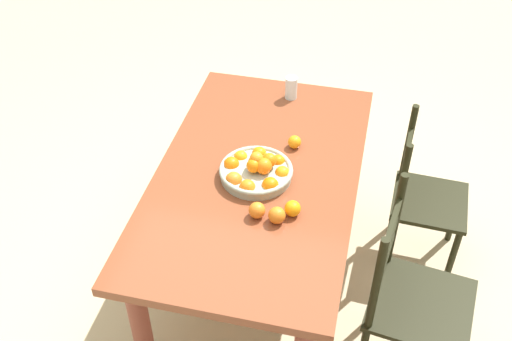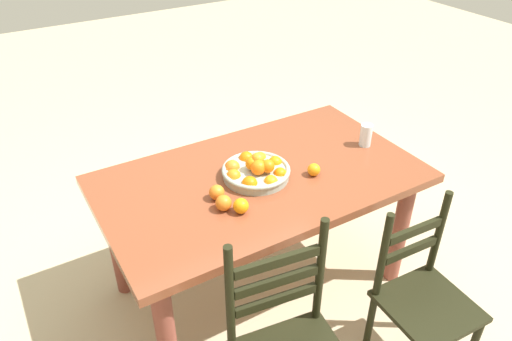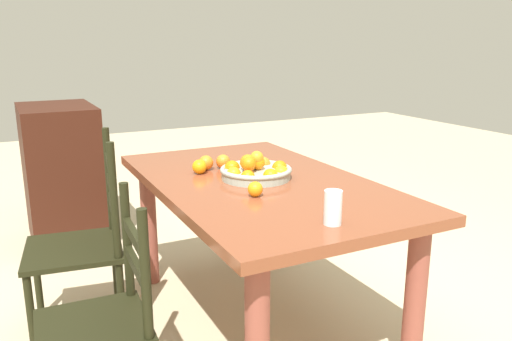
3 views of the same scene
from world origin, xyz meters
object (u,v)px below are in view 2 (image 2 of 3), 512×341
object	(u,v)px
orange_loose_1	(241,206)
drinking_glass	(366,135)
chair_by_cabinet	(422,300)
fruit_bowl	(256,171)
orange_loose_0	(224,203)
orange_loose_2	(217,192)
dining_table	(261,193)
orange_loose_3	(314,170)

from	to	relation	value
orange_loose_1	drinking_glass	xyz separation A→B (m)	(-0.91, -0.18, 0.03)
chair_by_cabinet	fruit_bowl	world-z (taller)	fruit_bowl
orange_loose_0	orange_loose_2	size ratio (longest dim) A/B	1.03
orange_loose_0	chair_by_cabinet	bearing A→B (deg)	135.14
dining_table	drinking_glass	distance (m)	0.70
chair_by_cabinet	fruit_bowl	distance (m)	1.01
orange_loose_1	drinking_glass	world-z (taller)	drinking_glass
fruit_bowl	orange_loose_2	size ratio (longest dim) A/B	4.70
orange_loose_0	drinking_glass	world-z (taller)	drinking_glass
orange_loose_1	drinking_glass	distance (m)	0.93
dining_table	orange_loose_0	bearing A→B (deg)	27.82
orange_loose_0	drinking_glass	xyz separation A→B (m)	(-0.97, -0.12, 0.03)
orange_loose_3	drinking_glass	bearing A→B (deg)	-167.02
dining_table	orange_loose_1	world-z (taller)	orange_loose_1
fruit_bowl	orange_loose_0	size ratio (longest dim) A/B	4.57
dining_table	drinking_glass	xyz separation A→B (m)	(-0.67, 0.04, 0.18)
chair_by_cabinet	orange_loose_2	bearing A→B (deg)	133.87
fruit_bowl	orange_loose_2	bearing A→B (deg)	14.18
orange_loose_3	dining_table	bearing A→B (deg)	-29.97
chair_by_cabinet	orange_loose_1	bearing A→B (deg)	137.99
orange_loose_1	orange_loose_2	world-z (taller)	orange_loose_2
orange_loose_1	chair_by_cabinet	bearing A→B (deg)	135.14
chair_by_cabinet	fruit_bowl	bearing A→B (deg)	119.22
dining_table	orange_loose_2	size ratio (longest dim) A/B	22.10
dining_table	orange_loose_0	world-z (taller)	orange_loose_0
orange_loose_1	orange_loose_2	xyz separation A→B (m)	(0.05, -0.15, 0.00)
chair_by_cabinet	orange_loose_2	size ratio (longest dim) A/B	12.06
orange_loose_2	orange_loose_0	bearing A→B (deg)	82.95
chair_by_cabinet	drinking_glass	distance (m)	0.95
drinking_glass	dining_table	bearing A→B (deg)	-3.12
chair_by_cabinet	orange_loose_2	world-z (taller)	chair_by_cabinet
chair_by_cabinet	orange_loose_3	bearing A→B (deg)	104.63
orange_loose_1	orange_loose_0	bearing A→B (deg)	-44.84
orange_loose_1	orange_loose_3	world-z (taller)	orange_loose_1
orange_loose_1	orange_loose_2	distance (m)	0.16
orange_loose_0	orange_loose_1	distance (m)	0.08
dining_table	drinking_glass	world-z (taller)	drinking_glass
orange_loose_3	chair_by_cabinet	bearing A→B (deg)	101.78
fruit_bowl	orange_loose_1	world-z (taller)	fruit_bowl
fruit_bowl	orange_loose_1	xyz separation A→B (m)	(0.21, 0.22, -0.00)
orange_loose_1	orange_loose_3	distance (m)	0.48
chair_by_cabinet	dining_table	bearing A→B (deg)	117.53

